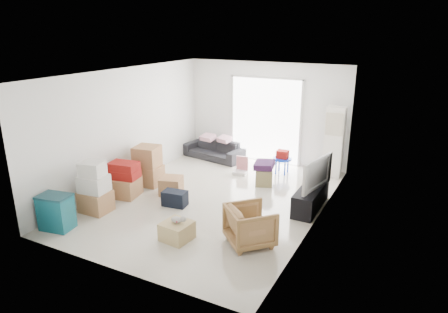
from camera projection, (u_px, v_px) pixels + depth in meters
room_shell at (212, 139)px, 8.24m from camera, size 4.98×6.48×3.18m
sliding_door at (265, 117)px, 10.78m from camera, size 2.10×0.04×2.33m
ac_tower at (334, 142)px, 9.77m from camera, size 0.45×0.30×1.75m
tv_console at (311, 197)px, 8.17m from camera, size 0.42×1.38×0.46m
television at (312, 184)px, 8.08m from camera, size 0.87×1.22×0.15m
sofa at (214, 147)px, 11.24m from camera, size 1.82×0.79×0.69m
pillow_left at (208, 132)px, 11.17m from camera, size 0.41×0.35×0.12m
pillow_right at (225, 134)px, 11.00m from camera, size 0.45×0.40×0.13m
armchair at (250, 224)px, 6.76m from camera, size 1.01×1.01×0.76m
storage_bins at (56, 212)px, 7.29m from camera, size 0.64×0.50×0.67m
box_stack_a at (95, 190)px, 7.95m from camera, size 0.58×0.49×1.05m
box_stack_b at (125, 180)px, 8.72m from camera, size 0.69×0.68×0.78m
box_stack_c at (148, 166)px, 9.34m from camera, size 0.66×0.63×0.94m
loose_box at (171, 186)px, 8.88m from camera, size 0.58×0.58×0.39m
duffel_bag at (175, 198)px, 8.30m from camera, size 0.53×0.36×0.32m
ottoman at (264, 177)px, 9.39m from camera, size 0.51×0.51×0.39m
blanket at (264, 166)px, 9.31m from camera, size 0.49×0.49×0.14m
kids_table at (282, 157)px, 10.05m from camera, size 0.48×0.48×0.61m
toy_walker at (241, 169)px, 10.12m from camera, size 0.36×0.32×0.44m
wood_crate at (177, 231)px, 6.97m from camera, size 0.53×0.53×0.32m
plush_bunny at (178, 220)px, 6.90m from camera, size 0.28×0.16×0.14m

